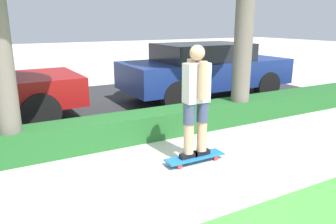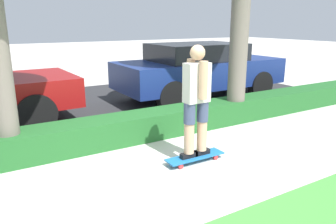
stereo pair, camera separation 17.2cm
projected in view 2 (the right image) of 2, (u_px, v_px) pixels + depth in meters
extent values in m
plane|color=beige|center=(180.00, 177.00, 4.27)|extent=(60.00, 60.00, 0.00)
cube|color=#2D2D30|center=(84.00, 107.00, 7.75)|extent=(12.87, 5.00, 0.01)
cube|color=#236028|center=(129.00, 128.00, 5.54)|extent=(12.87, 0.60, 0.44)
cube|color=#1E6BAD|center=(195.00, 156.00, 4.71)|extent=(0.90, 0.24, 0.02)
cylinder|color=red|center=(216.00, 157.00, 4.80)|extent=(0.07, 0.04, 0.07)
cylinder|color=red|center=(208.00, 153.00, 4.95)|extent=(0.07, 0.04, 0.07)
cylinder|color=red|center=(181.00, 166.00, 4.50)|extent=(0.07, 0.04, 0.07)
cylinder|color=red|center=(174.00, 162.00, 4.65)|extent=(0.07, 0.04, 0.07)
cube|color=black|center=(189.00, 155.00, 4.65)|extent=(0.26, 0.09, 0.07)
cylinder|color=tan|center=(189.00, 128.00, 4.54)|extent=(0.14, 0.14, 0.73)
cylinder|color=#3D4766|center=(190.00, 113.00, 4.48)|extent=(0.16, 0.16, 0.29)
cube|color=black|center=(201.00, 152.00, 4.76)|extent=(0.26, 0.09, 0.07)
cylinder|color=tan|center=(202.00, 126.00, 4.65)|extent=(0.14, 0.14, 0.73)
cylinder|color=#3D4766|center=(203.00, 111.00, 4.59)|extent=(0.16, 0.16, 0.29)
cube|color=silver|center=(197.00, 83.00, 4.43)|extent=(0.35, 0.19, 0.54)
cylinder|color=tan|center=(203.00, 80.00, 4.29)|extent=(0.11, 0.11, 0.51)
cylinder|color=tan|center=(191.00, 77.00, 4.53)|extent=(0.11, 0.11, 0.51)
sphere|color=tan|center=(198.00, 53.00, 4.32)|extent=(0.21, 0.21, 0.21)
cylinder|color=#70665B|center=(240.00, 31.00, 6.18)|extent=(0.35, 0.35, 3.59)
cylinder|color=black|center=(37.00, 114.00, 5.87)|extent=(0.72, 0.22, 0.72)
cylinder|color=black|center=(23.00, 96.00, 7.26)|extent=(0.72, 0.22, 0.72)
cube|color=navy|center=(200.00, 73.00, 8.50)|extent=(4.40, 1.80, 0.65)
cube|color=black|center=(197.00, 52.00, 8.29)|extent=(2.29, 1.57, 0.42)
cylinder|color=black|center=(260.00, 85.00, 8.58)|extent=(0.72, 0.21, 0.72)
cylinder|color=black|center=(220.00, 76.00, 9.93)|extent=(0.72, 0.21, 0.72)
cylinder|color=black|center=(172.00, 97.00, 7.24)|extent=(0.72, 0.21, 0.72)
cylinder|color=black|center=(140.00, 85.00, 8.59)|extent=(0.72, 0.21, 0.72)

